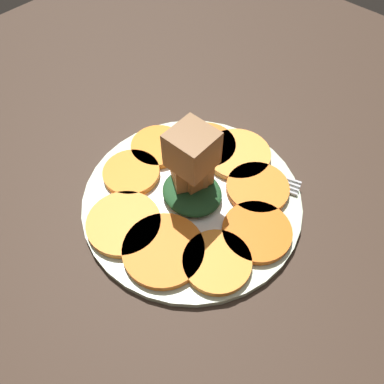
# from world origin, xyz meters

# --- Properties ---
(table_slab) EXTENTS (1.20, 1.20, 0.02)m
(table_slab) POSITION_xyz_m (0.00, 0.00, 0.01)
(table_slab) COLOR #38281E
(table_slab) RESTS_ON ground
(plate) EXTENTS (0.28, 0.28, 0.01)m
(plate) POSITION_xyz_m (0.00, 0.00, 0.03)
(plate) COLOR beige
(plate) RESTS_ON table_slab
(carrot_slice_0) EXTENTS (0.09, 0.09, 0.01)m
(carrot_slice_0) POSITION_xyz_m (-0.00, -0.09, 0.04)
(carrot_slice_0) COLOR orange
(carrot_slice_0) RESTS_ON plate
(carrot_slice_1) EXTENTS (0.09, 0.09, 0.01)m
(carrot_slice_1) POSITION_xyz_m (0.04, -0.07, 0.04)
(carrot_slice_1) COLOR orange
(carrot_slice_1) RESTS_ON plate
(carrot_slice_2) EXTENTS (0.08, 0.08, 0.01)m
(carrot_slice_2) POSITION_xyz_m (0.09, -0.03, 0.04)
(carrot_slice_2) COLOR orange
(carrot_slice_2) RESTS_ON plate
(carrot_slice_3) EXTENTS (0.08, 0.08, 0.01)m
(carrot_slice_3) POSITION_xyz_m (0.08, 0.03, 0.04)
(carrot_slice_3) COLOR orange
(carrot_slice_3) RESTS_ON plate
(carrot_slice_4) EXTENTS (0.09, 0.09, 0.01)m
(carrot_slice_4) POSITION_xyz_m (0.03, 0.09, 0.04)
(carrot_slice_4) COLOR orange
(carrot_slice_4) RESTS_ON plate
(carrot_slice_5) EXTENTS (0.10, 0.10, 0.01)m
(carrot_slice_5) POSITION_xyz_m (-0.03, 0.08, 0.04)
(carrot_slice_5) COLOR orange
(carrot_slice_5) RESTS_ON plate
(carrot_slice_6) EXTENTS (0.08, 0.08, 0.01)m
(carrot_slice_6) POSITION_xyz_m (-0.08, 0.05, 0.04)
(carrot_slice_6) COLOR orange
(carrot_slice_6) RESTS_ON plate
(carrot_slice_7) EXTENTS (0.08, 0.08, 0.01)m
(carrot_slice_7) POSITION_xyz_m (-0.09, -0.01, 0.04)
(carrot_slice_7) COLOR orange
(carrot_slice_7) RESTS_ON plate
(carrot_slice_8) EXTENTS (0.08, 0.08, 0.01)m
(carrot_slice_8) POSITION_xyz_m (-0.06, -0.07, 0.04)
(carrot_slice_8) COLOR orange
(carrot_slice_8) RESTS_ON plate
(center_pile) EXTENTS (0.08, 0.07, 0.11)m
(center_pile) POSITION_xyz_m (0.00, -0.00, 0.08)
(center_pile) COLOR #1E4723
(center_pile) RESTS_ON plate
(fork) EXTENTS (0.17, 0.07, 0.00)m
(fork) POSITION_xyz_m (-0.02, -0.08, 0.03)
(fork) COLOR #B2B2B7
(fork) RESTS_ON plate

